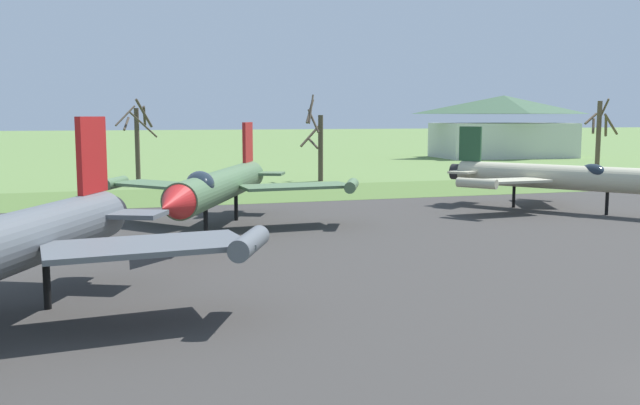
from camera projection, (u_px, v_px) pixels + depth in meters
The scene contains 8 objects.
asphalt_apron at pixel (455, 270), 27.44m from camera, with size 82.78×45.06×0.05m, color #383533.
grass_verge_strip at pixel (280, 193), 54.50m from camera, with size 142.78×12.00×0.06m, color #506E33.
jet_fighter_rear_center at pixel (220, 185), 36.47m from camera, with size 13.89×16.33×5.62m.
jet_fighter_rear_left at pixel (562, 177), 43.88m from camera, with size 12.91×14.27×5.30m.
bare_tree_left_of_center at pixel (138, 138), 60.24m from camera, with size 3.51×3.52×7.45m.
bare_tree_center at pixel (318, 141), 64.73m from camera, with size 2.52×2.96×7.97m.
bare_tree_right_of_center at pixel (599, 133), 71.84m from camera, with size 3.11×3.18×7.77m.
visitor_building at pixel (503, 127), 102.18m from camera, with size 20.78×12.13×8.95m.
Camera 1 is at (-13.00, -10.64, 6.00)m, focal length 39.50 mm.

